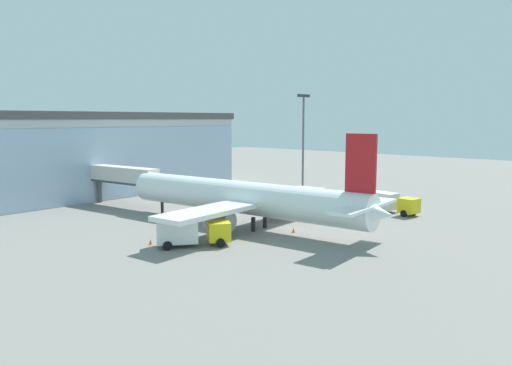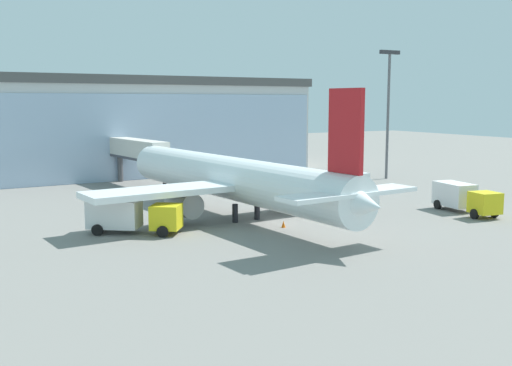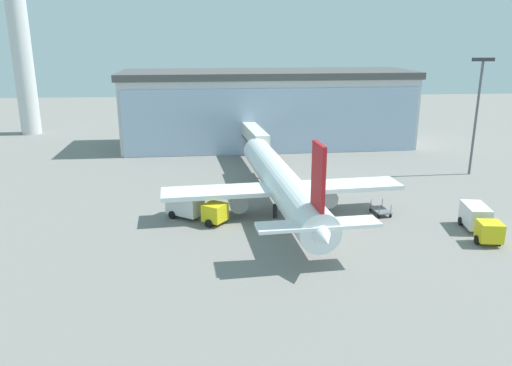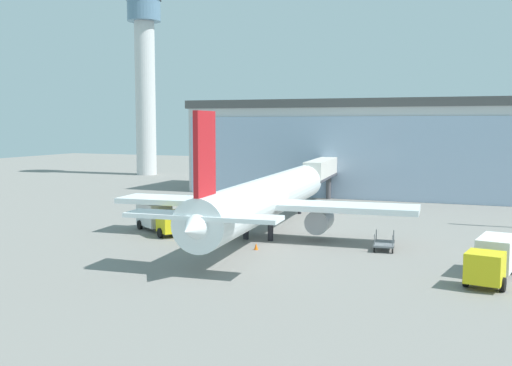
% 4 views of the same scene
% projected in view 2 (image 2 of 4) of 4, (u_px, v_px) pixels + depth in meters
% --- Properties ---
extents(ground, '(240.00, 240.00, 0.00)m').
position_uv_depth(ground, '(276.00, 223.00, 51.29)').
color(ground, gray).
extents(terminal_building, '(53.90, 17.96, 13.78)m').
position_uv_depth(terminal_building, '(130.00, 125.00, 86.31)').
color(terminal_building, '#BCBCBC').
rests_on(terminal_building, ground).
extents(jet_bridge, '(3.76, 14.00, 5.76)m').
position_uv_depth(jet_bridge, '(136.00, 150.00, 73.12)').
color(jet_bridge, beige).
rests_on(jet_bridge, ground).
extents(apron_light_mast, '(3.20, 0.40, 16.99)m').
position_uv_depth(apron_light_mast, '(388.00, 102.00, 79.32)').
color(apron_light_mast, '#59595E').
rests_on(apron_light_mast, ground).
extents(airplane, '(27.97, 36.88, 11.26)m').
position_uv_depth(airplane, '(234.00, 179.00, 53.45)').
color(airplane, white).
rests_on(airplane, ground).
extents(catering_truck, '(7.22, 6.04, 2.65)m').
position_uv_depth(catering_truck, '(131.00, 215.00, 47.15)').
color(catering_truck, yellow).
rests_on(catering_truck, ground).
extents(fuel_truck, '(3.38, 7.55, 2.65)m').
position_uv_depth(fuel_truck, '(464.00, 197.00, 55.90)').
color(fuel_truck, yellow).
rests_on(fuel_truck, ground).
extents(baggage_cart, '(1.97, 2.99, 1.50)m').
position_uv_depth(baggage_cart, '(349.00, 204.00, 57.60)').
color(baggage_cart, slate).
rests_on(baggage_cart, ground).
extents(safety_cone_nose, '(0.36, 0.36, 0.55)m').
position_uv_depth(safety_cone_nose, '(283.00, 224.00, 49.51)').
color(safety_cone_nose, orange).
rests_on(safety_cone_nose, ground).
extents(safety_cone_wingtip, '(0.36, 0.36, 0.55)m').
position_uv_depth(safety_cone_wingtip, '(91.00, 225.00, 49.30)').
color(safety_cone_wingtip, orange).
rests_on(safety_cone_wingtip, ground).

